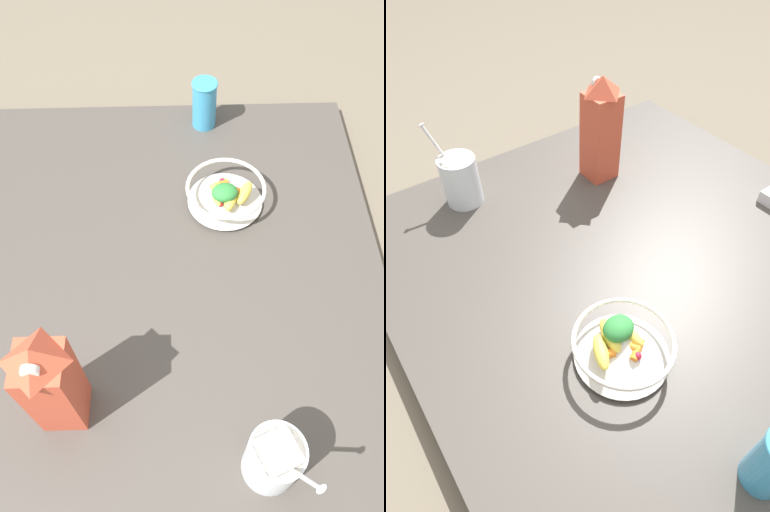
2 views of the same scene
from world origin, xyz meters
TOP-DOWN VIEW (x-y plane):
  - ground_plane at (0.00, 0.00)m, footprint 6.00×6.00m
  - countertop at (0.00, 0.00)m, footprint 1.18×1.18m
  - fruit_bowl at (0.23, 0.21)m, footprint 0.20×0.20m
  - milk_carton at (-0.12, -0.31)m, footprint 0.09×0.09m
  - yogurt_tub at (0.27, -0.44)m, footprint 0.11×0.13m
  - drinking_cup at (0.18, 0.51)m, footprint 0.07×0.07m

SIDE VIEW (x-z plane):
  - ground_plane at x=0.00m, z-range 0.00..0.00m
  - countertop at x=0.00m, z-range 0.00..0.05m
  - fruit_bowl at x=0.23m, z-range 0.04..0.13m
  - drinking_cup at x=0.18m, z-range 0.05..0.19m
  - yogurt_tub at x=0.27m, z-range 0.01..0.24m
  - milk_carton at x=-0.12m, z-range 0.05..0.35m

